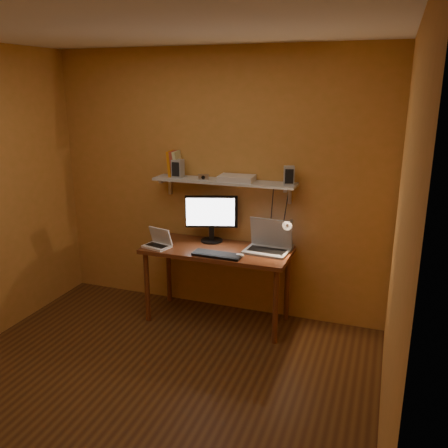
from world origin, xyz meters
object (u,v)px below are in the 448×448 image
at_px(router, 237,178).
at_px(laptop, 269,243).
at_px(speaker_right, 289,175).
at_px(shelf_camera, 203,177).
at_px(wall_shelf, 224,182).
at_px(desk_lamp, 289,231).
at_px(monitor, 211,216).
at_px(speaker_left, 178,168).
at_px(keyboard, 217,255).
at_px(netbook, 158,242).
at_px(mouse, 240,255).
at_px(desk, 217,257).

bearing_deg(router, laptop, -13.36).
distance_m(speaker_right, shelf_camera, 0.81).
bearing_deg(wall_shelf, desk_lamp, -5.88).
xyz_separation_m(wall_shelf, monitor, (-0.13, -0.01, -0.35)).
height_order(wall_shelf, speaker_left, speaker_left).
height_order(laptop, keyboard, laptop).
distance_m(netbook, speaker_right, 1.39).
relative_size(wall_shelf, desk_lamp, 3.73).
bearing_deg(shelf_camera, wall_shelf, 19.07).
relative_size(mouse, speaker_left, 0.51).
bearing_deg(router, monitor, -179.05).
bearing_deg(desk, desk_lamp, 10.81).
bearing_deg(laptop, mouse, -123.06).
height_order(desk_lamp, speaker_left, speaker_left).
distance_m(desk, netbook, 0.58).
bearing_deg(laptop, speaker_right, 34.95).
bearing_deg(netbook, mouse, 13.78).
relative_size(laptop, speaker_left, 2.43).
distance_m(desk_lamp, router, 0.69).
height_order(monitor, desk_lamp, monitor).
relative_size(monitor, desk_lamp, 1.32).
bearing_deg(keyboard, wall_shelf, 102.88).
bearing_deg(mouse, speaker_left, 155.65).
relative_size(netbook, desk_lamp, 0.76).
height_order(laptop, router, router).
relative_size(desk, wall_shelf, 1.00).
distance_m(monitor, speaker_right, 0.88).
xyz_separation_m(speaker_left, speaker_right, (1.10, 0.01, -0.00)).
distance_m(netbook, router, 0.96).
bearing_deg(speaker_right, speaker_left, 165.13).
xyz_separation_m(mouse, speaker_left, (-0.75, 0.33, 0.70)).
height_order(wall_shelf, shelf_camera, shelf_camera).
bearing_deg(speaker_right, mouse, -150.87).
height_order(wall_shelf, speaker_right, speaker_right).
height_order(wall_shelf, laptop, wall_shelf).
distance_m(wall_shelf, monitor, 0.37).
height_order(desk_lamp, shelf_camera, shelf_camera).
bearing_deg(shelf_camera, netbook, -143.22).
bearing_deg(laptop, keyboard, -138.34).
height_order(desk, desk_lamp, desk_lamp).
xyz_separation_m(desk, speaker_left, (-0.47, 0.18, 0.80)).
distance_m(mouse, shelf_camera, 0.84).
bearing_deg(speaker_left, netbook, -101.39).
bearing_deg(router, wall_shelf, 177.34).
xyz_separation_m(desk_lamp, speaker_right, (-0.03, 0.07, 0.50)).
relative_size(mouse, speaker_right, 0.54).
height_order(desk, speaker_right, speaker_right).
xyz_separation_m(mouse, router, (-0.14, 0.34, 0.64)).
bearing_deg(shelf_camera, speaker_left, 170.59).
distance_m(wall_shelf, speaker_left, 0.48).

